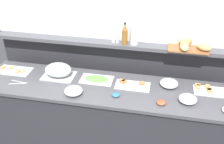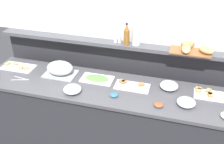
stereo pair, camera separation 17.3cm
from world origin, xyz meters
name	(u,v)px [view 1 (the left image)]	position (x,y,z in m)	size (l,w,h in m)	color
ground_plane	(115,117)	(0.00, 0.60, 0.00)	(12.00, 12.00, 0.00)	#38383D
buffet_counter	(104,120)	(0.00, 0.00, 0.44)	(2.55, 0.63, 0.88)	#2D2D33
back_ledge_unit	(113,82)	(0.00, 0.49, 0.63)	(2.67, 0.22, 1.19)	#2D2D33
sandwich_platter_side	(14,70)	(-1.04, 0.11, 0.89)	(0.37, 0.19, 0.04)	white
sandwich_platter_front	(132,85)	(0.28, 0.08, 0.89)	(0.35, 0.17, 0.04)	white
sandwich_platter_rear	(208,90)	(1.02, 0.13, 0.90)	(0.31, 0.18, 0.04)	white
cold_cuts_platter	(97,79)	(-0.10, 0.11, 0.89)	(0.34, 0.20, 0.02)	silver
serving_cloche	(58,70)	(-0.51, 0.10, 0.96)	(0.34, 0.24, 0.17)	#B7BABF
glass_bowl_large	(74,91)	(-0.25, -0.18, 0.92)	(0.18, 0.18, 0.07)	silver
glass_bowl_medium	(188,99)	(0.82, -0.09, 0.92)	(0.17, 0.17, 0.07)	silver
glass_bowl_small	(169,84)	(0.64, 0.14, 0.92)	(0.18, 0.18, 0.07)	silver
condiment_bowl_teal	(161,102)	(0.58, -0.17, 0.90)	(0.09, 0.09, 0.03)	brown
condiment_bowl_cream	(116,95)	(0.15, -0.13, 0.90)	(0.08, 0.08, 0.03)	teal
serving_tongs	(19,83)	(-0.87, -0.11, 0.89)	(0.19, 0.08, 0.01)	#B7BABF
vinegar_bottle_amber	(125,35)	(0.14, 0.39, 1.30)	(0.06, 0.06, 0.24)	#8E5B23
salt_shaker	(113,38)	(0.02, 0.41, 1.24)	(0.03, 0.03, 0.09)	white
pepper_shaker	(117,39)	(0.06, 0.41, 1.24)	(0.03, 0.03, 0.09)	white
bread_basket	(188,45)	(0.80, 0.41, 1.23)	(0.44, 0.32, 0.08)	brown
water_carafe	(134,34)	(0.24, 0.41, 1.31)	(0.09, 0.09, 0.23)	silver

